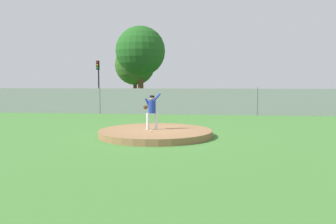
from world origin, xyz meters
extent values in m
plane|color=#427A33|center=(0.00, 6.00, 0.00)|extent=(80.00, 80.00, 0.00)
cube|color=#2B2B2D|center=(0.00, 14.50, 0.00)|extent=(44.00, 7.00, 0.01)
cylinder|color=olive|center=(0.00, 0.00, 0.14)|extent=(4.93, 4.93, 0.28)
cylinder|color=silver|center=(-0.34, 0.02, 0.64)|extent=(0.13, 0.13, 0.73)
cylinder|color=silver|center=(0.01, 0.18, 0.64)|extent=(0.13, 0.13, 0.73)
cylinder|color=navy|center=(-0.17, 0.10, 1.28)|extent=(0.32, 0.32, 0.56)
cylinder|color=navy|center=(0.01, 0.10, 1.66)|extent=(0.42, 0.26, 0.44)
cylinder|color=navy|center=(-0.35, 0.10, 1.43)|extent=(0.29, 0.20, 0.46)
ellipsoid|color=#4C2D14|center=(-0.47, 0.15, 1.26)|extent=(0.20, 0.12, 0.18)
sphere|color=tan|center=(-0.17, 0.10, 1.66)|extent=(0.20, 0.20, 0.20)
cylinder|color=black|center=(-0.17, 0.10, 1.73)|extent=(0.21, 0.21, 0.09)
sphere|color=white|center=(-0.12, -0.46, 0.31)|extent=(0.07, 0.07, 0.07)
cube|color=gray|center=(0.00, 10.00, 0.96)|extent=(28.91, 0.03, 1.91)
cylinder|color=slate|center=(-5.78, 10.00, 1.01)|extent=(0.07, 0.07, 2.01)
cylinder|color=slate|center=(5.78, 10.00, 1.01)|extent=(0.07, 0.07, 2.01)
cube|color=#A81919|center=(-8.30, 14.52, 0.70)|extent=(1.88, 4.44, 0.75)
cube|color=black|center=(-8.30, 14.52, 1.38)|extent=(1.72, 2.44, 0.62)
cylinder|color=black|center=(-8.29, 15.89, 0.32)|extent=(1.92, 0.65, 0.64)
cylinder|color=black|center=(-8.30, 13.14, 0.32)|extent=(1.92, 0.65, 0.64)
cube|color=#232328|center=(1.87, 14.88, 0.67)|extent=(1.88, 4.58, 0.71)
cube|color=black|center=(1.87, 14.88, 1.32)|extent=(1.71, 2.53, 0.57)
cylinder|color=black|center=(1.85, 16.30, 0.32)|extent=(1.89, 0.66, 0.64)
cylinder|color=black|center=(1.89, 13.47, 0.32)|extent=(1.89, 0.66, 0.64)
cube|color=#B7BABF|center=(-4.43, 14.69, 0.68)|extent=(1.84, 4.59, 0.72)
cube|color=black|center=(-4.43, 14.69, 1.34)|extent=(1.67, 2.54, 0.59)
cylinder|color=black|center=(-4.40, 16.11, 0.32)|extent=(1.83, 0.67, 0.64)
cylinder|color=black|center=(-4.45, 13.28, 0.32)|extent=(1.83, 0.67, 0.64)
cone|color=orange|center=(-1.97, 15.60, 0.28)|extent=(0.32, 0.32, 0.55)
cube|color=black|center=(-1.97, 15.60, 0.02)|extent=(0.40, 0.40, 0.03)
cylinder|color=black|center=(-8.74, 18.74, 2.28)|extent=(0.14, 0.14, 4.56)
cube|color=black|center=(-8.74, 18.56, 4.11)|extent=(0.28, 0.24, 0.90)
sphere|color=red|center=(-8.74, 18.44, 4.38)|extent=(0.18, 0.18, 0.18)
sphere|color=orange|center=(-8.74, 18.44, 4.11)|extent=(0.18, 0.18, 0.18)
sphere|color=green|center=(-8.74, 18.44, 3.84)|extent=(0.18, 0.18, 0.18)
cylinder|color=#4C331E|center=(-5.72, 22.22, 1.38)|extent=(0.41, 0.41, 2.76)
sphere|color=#2C581C|center=(-5.72, 22.22, 4.31)|extent=(4.43, 4.43, 4.43)
cylinder|color=#4C331E|center=(-4.89, 21.26, 1.93)|extent=(0.60, 0.60, 3.86)
sphere|color=#1E571C|center=(-4.89, 21.26, 5.72)|extent=(5.32, 5.32, 5.32)
camera|label=1|loc=(2.20, -14.24, 2.32)|focal=35.61mm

